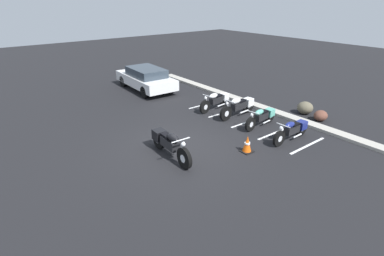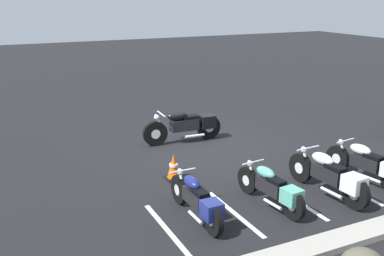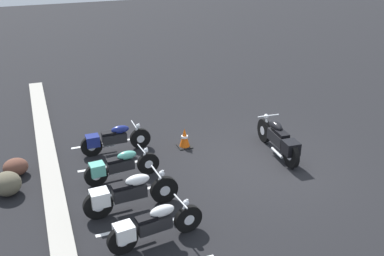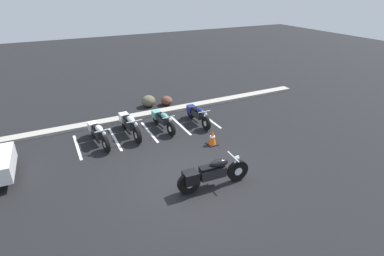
% 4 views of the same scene
% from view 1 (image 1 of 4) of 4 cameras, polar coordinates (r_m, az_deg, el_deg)
% --- Properties ---
extents(ground, '(60.00, 60.00, 0.00)m').
position_cam_1_polar(ground, '(10.80, -2.77, -3.81)').
color(ground, black).
extents(motorcycle_black_featured, '(2.36, 0.66, 0.93)m').
position_cam_1_polar(motorcycle_black_featured, '(10.07, -4.44, -2.86)').
color(motorcycle_black_featured, black).
rests_on(motorcycle_black_featured, ground).
extents(parked_bike_0, '(0.66, 2.09, 0.83)m').
position_cam_1_polar(parked_bike_0, '(14.44, 4.73, 5.32)').
color(parked_bike_0, black).
rests_on(parked_bike_0, ground).
extents(parked_bike_1, '(0.63, 2.23, 0.88)m').
position_cam_1_polar(parked_bike_1, '(13.70, 9.03, 4.19)').
color(parked_bike_1, black).
rests_on(parked_bike_1, ground).
extents(parked_bike_2, '(0.57, 1.98, 0.78)m').
position_cam_1_polar(parked_bike_2, '(12.80, 13.22, 2.14)').
color(parked_bike_2, black).
rests_on(parked_bike_2, ground).
extents(parked_bike_3, '(0.57, 2.02, 0.79)m').
position_cam_1_polar(parked_bike_3, '(11.82, 18.63, -0.31)').
color(parked_bike_3, black).
rests_on(parked_bike_3, ground).
extents(car_white, '(4.36, 1.96, 1.29)m').
position_cam_1_polar(car_white, '(17.64, -8.79, 9.36)').
color(car_white, black).
rests_on(car_white, ground).
extents(concrete_curb, '(18.00, 0.50, 0.12)m').
position_cam_1_polar(concrete_curb, '(14.45, 15.72, 2.89)').
color(concrete_curb, '#A8A399').
rests_on(concrete_curb, ground).
extents(landscape_rock_0, '(0.91, 0.89, 0.58)m').
position_cam_1_polar(landscape_rock_0, '(14.76, 20.73, 3.62)').
color(landscape_rock_0, brown).
rests_on(landscape_rock_0, ground).
extents(landscape_rock_1, '(0.65, 0.71, 0.46)m').
position_cam_1_polar(landscape_rock_1, '(14.21, 23.30, 2.18)').
color(landscape_rock_1, brown).
rests_on(landscape_rock_1, ground).
extents(traffic_cone, '(0.40, 0.40, 0.60)m').
position_cam_1_polar(traffic_cone, '(10.59, 10.47, -3.10)').
color(traffic_cone, black).
rests_on(traffic_cone, ground).
extents(stall_line_0, '(0.10, 2.10, 0.00)m').
position_cam_1_polar(stall_line_0, '(15.17, 2.61, 4.55)').
color(stall_line_0, white).
rests_on(stall_line_0, ground).
extents(stall_line_1, '(0.10, 2.10, 0.00)m').
position_cam_1_polar(stall_line_1, '(14.17, 6.39, 3.00)').
color(stall_line_1, white).
rests_on(stall_line_1, ground).
extents(stall_line_2, '(0.10, 2.10, 0.00)m').
position_cam_1_polar(stall_line_2, '(13.25, 10.71, 1.21)').
color(stall_line_2, white).
rests_on(stall_line_2, ground).
extents(stall_line_3, '(0.10, 2.10, 0.00)m').
position_cam_1_polar(stall_line_3, '(12.44, 15.62, -0.83)').
color(stall_line_3, white).
rests_on(stall_line_3, ground).
extents(stall_line_4, '(0.10, 2.10, 0.00)m').
position_cam_1_polar(stall_line_4, '(11.74, 21.18, -3.13)').
color(stall_line_4, white).
rests_on(stall_line_4, ground).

